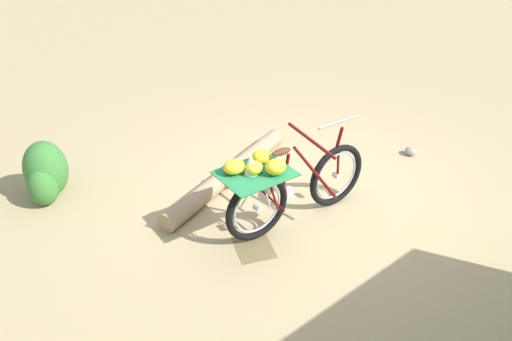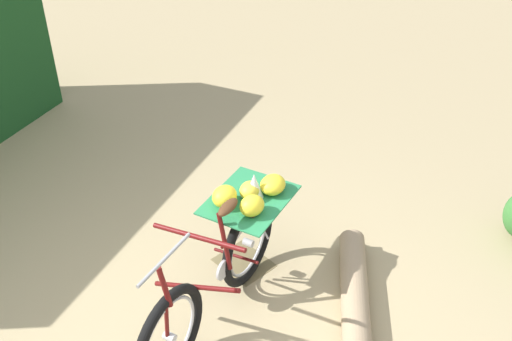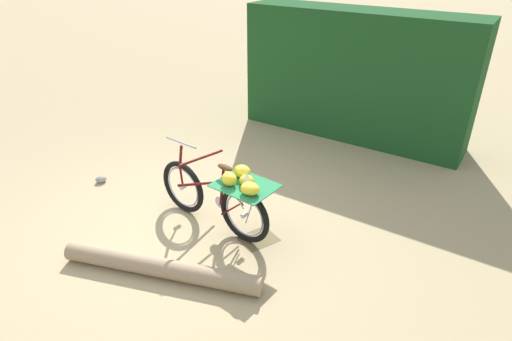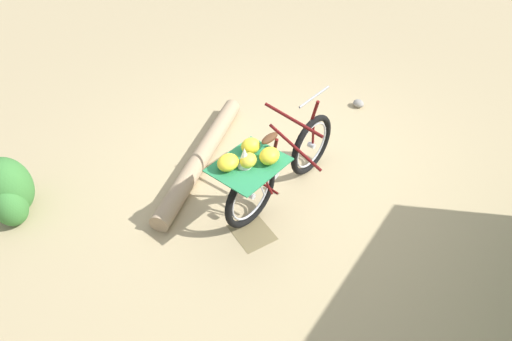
% 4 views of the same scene
% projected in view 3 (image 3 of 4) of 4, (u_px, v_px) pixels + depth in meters
% --- Properties ---
extents(ground_plane, '(60.00, 60.00, 0.00)m').
position_uv_depth(ground_plane, '(185.00, 221.00, 5.60)').
color(ground_plane, tan).
extents(foliage_hedge, '(2.39, 4.05, 2.23)m').
position_uv_depth(foliage_hedge, '(355.00, 75.00, 7.58)').
color(foliage_hedge, '#19471E').
rests_on(foliage_hedge, ground_plane).
extents(bicycle, '(0.93, 1.78, 1.03)m').
position_uv_depth(bicycle, '(220.00, 195.00, 5.21)').
color(bicycle, black).
rests_on(bicycle, ground_plane).
extents(fallen_log, '(1.65, 1.84, 0.21)m').
position_uv_depth(fallen_log, '(160.00, 268.00, 4.64)').
color(fallen_log, '#9E8466').
rests_on(fallen_log, ground_plane).
extents(path_stone, '(0.16, 0.13, 0.10)m').
position_uv_depth(path_stone, '(101.00, 179.00, 6.46)').
color(path_stone, gray).
rests_on(path_stone, ground_plane).
extents(leaf_litter_patch, '(0.44, 0.36, 0.01)m').
position_uv_depth(leaf_litter_patch, '(258.00, 239.00, 5.25)').
color(leaf_litter_patch, olive).
rests_on(leaf_litter_patch, ground_plane).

